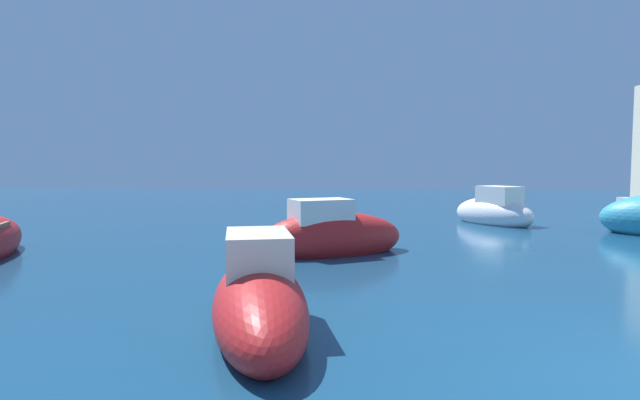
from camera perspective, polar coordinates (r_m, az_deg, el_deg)
The scene contains 3 objects.
moored_boat_0 at distance 11.99m, azimuth 1.27°, elevation -4.13°, with size 3.92×2.95×1.60m.
moored_boat_3 at distance 6.59m, azimuth -6.94°, elevation -11.28°, with size 2.04×3.91×1.46m.
moored_boat_4 at distance 19.14m, azimuth 19.22°, elevation -1.28°, with size 2.96×3.62×1.65m.
Camera 1 is at (-3.32, -4.51, 2.10)m, focal length 28.04 mm.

